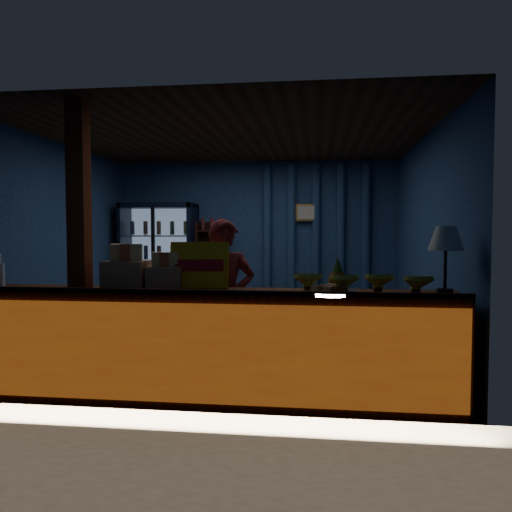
# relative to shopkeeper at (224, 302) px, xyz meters

# --- Properties ---
(ground) EXTENTS (4.60, 4.60, 0.00)m
(ground) POSITION_rel_shopkeeper_xyz_m (-0.15, 1.45, -0.79)
(ground) COLOR #515154
(ground) RESTS_ON ground
(room_walls) EXTENTS (4.60, 4.60, 4.60)m
(room_walls) POSITION_rel_shopkeeper_xyz_m (-0.15, 1.45, 0.78)
(room_walls) COLOR navy
(room_walls) RESTS_ON ground
(counter) EXTENTS (4.40, 0.57, 0.99)m
(counter) POSITION_rel_shopkeeper_xyz_m (-0.15, -0.46, -0.31)
(counter) COLOR brown
(counter) RESTS_ON ground
(support_post) EXTENTS (0.16, 0.16, 2.60)m
(support_post) POSITION_rel_shopkeeper_xyz_m (-1.20, -0.45, 0.51)
(support_post) COLOR #9B3916
(support_post) RESTS_ON ground
(beverage_cooler) EXTENTS (1.20, 0.62, 1.90)m
(beverage_cooler) POSITION_rel_shopkeeper_xyz_m (-1.70, 3.36, 0.15)
(beverage_cooler) COLOR black
(beverage_cooler) RESTS_ON ground
(bottle_shelf) EXTENTS (0.50, 0.28, 1.60)m
(bottle_shelf) POSITION_rel_shopkeeper_xyz_m (-0.85, 3.50, 0.01)
(bottle_shelf) COLOR #331810
(bottle_shelf) RESTS_ON ground
(curtain_folds) EXTENTS (1.74, 0.14, 2.50)m
(curtain_folds) POSITION_rel_shopkeeper_xyz_m (0.85, 3.59, 0.51)
(curtain_folds) COLOR navy
(curtain_folds) RESTS_ON room_walls
(framed_picture) EXTENTS (0.36, 0.04, 0.28)m
(framed_picture) POSITION_rel_shopkeeper_xyz_m (0.70, 3.54, 0.96)
(framed_picture) COLOR #B8812E
(framed_picture) RESTS_ON room_walls
(shopkeeper) EXTENTS (0.64, 0.48, 1.57)m
(shopkeeper) POSITION_rel_shopkeeper_xyz_m (0.00, 0.00, 0.00)
(shopkeeper) COLOR maroon
(shopkeeper) RESTS_ON ground
(green_chair) EXTENTS (0.78, 0.79, 0.54)m
(green_chair) POSITION_rel_shopkeeper_xyz_m (1.01, 2.83, -0.52)
(green_chair) COLOR #59B367
(green_chair) RESTS_ON ground
(side_table) EXTENTS (0.53, 0.42, 0.53)m
(side_table) POSITION_rel_shopkeeper_xyz_m (0.18, 2.95, -0.56)
(side_table) COLOR #331810
(side_table) RESTS_ON ground
(yellow_sign) EXTENTS (0.52, 0.16, 0.41)m
(yellow_sign) POSITION_rel_shopkeeper_xyz_m (-0.16, -0.31, 0.37)
(yellow_sign) COLOR #DCA30B
(yellow_sign) RESTS_ON counter
(snack_box_left) EXTENTS (0.37, 0.31, 0.39)m
(snack_box_left) POSITION_rel_shopkeeper_xyz_m (-0.82, -0.36, 0.30)
(snack_box_left) COLOR #AD7653
(snack_box_left) RESTS_ON counter
(snack_box_centre) EXTENTS (0.33, 0.29, 0.32)m
(snack_box_centre) POSITION_rel_shopkeeper_xyz_m (-0.47, -0.34, 0.28)
(snack_box_centre) COLOR #AD7653
(snack_box_centre) RESTS_ON counter
(pastry_tray) EXTENTS (0.44, 0.44, 0.07)m
(pastry_tray) POSITION_rel_shopkeeper_xyz_m (0.97, -0.57, 0.19)
(pastry_tray) COLOR silver
(pastry_tray) RESTS_ON counter
(banana_bunches) EXTENTS (1.12, 0.31, 0.18)m
(banana_bunches) POSITION_rel_shopkeeper_xyz_m (1.23, -0.48, 0.26)
(banana_bunches) COLOR gold
(banana_bunches) RESTS_ON counter
(table_lamp) EXTENTS (0.28, 0.28, 0.55)m
(table_lamp) POSITION_rel_shopkeeper_xyz_m (1.90, -0.44, 0.59)
(table_lamp) COLOR black
(table_lamp) RESTS_ON counter
(pineapple) EXTENTS (0.16, 0.16, 0.28)m
(pineapple) POSITION_rel_shopkeeper_xyz_m (1.04, -0.28, 0.28)
(pineapple) COLOR #90591A
(pineapple) RESTS_ON counter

